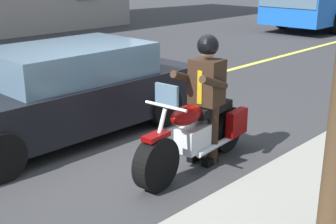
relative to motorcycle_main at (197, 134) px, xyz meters
name	(u,v)px	position (x,y,z in m)	size (l,w,h in m)	color
ground_plane	(121,149)	(0.33, -1.18, -0.45)	(80.00, 80.00, 0.00)	#333335
lane_center_stripe	(47,118)	(0.33, -3.18, -0.45)	(60.00, 0.16, 0.01)	#E5DB4C
motorcycle_main	(197,134)	(0.00, 0.00, 0.00)	(2.22, 0.73, 1.26)	black
rider_main	(206,88)	(-0.19, -0.02, 0.58)	(0.66, 0.59, 1.74)	black
car_silver	(63,92)	(0.52, -2.31, 0.24)	(4.60, 1.92, 1.40)	black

